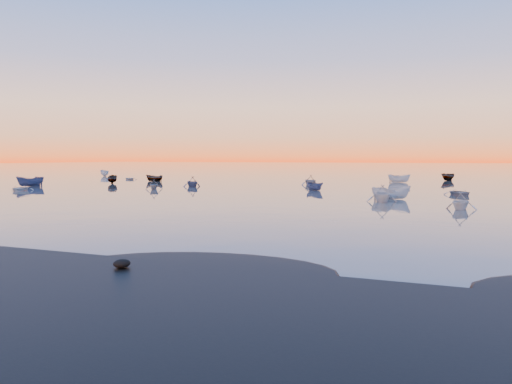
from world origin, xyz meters
The scene contains 6 objects.
ground centered at (0.00, 100.00, 0.00)m, with size 600.00×600.00×0.00m, color #615951.
mud_lobes centered at (0.00, -1.00, 0.01)m, with size 140.00×6.00×0.07m, color black, non-canonical shape.
moored_fleet centered at (0.00, 53.00, 0.00)m, with size 124.00×58.00×1.20m, color silver, non-canonical shape.
boat_near_left centered at (-34.51, 28.57, 0.00)m, with size 3.95×1.64×0.99m, color silver.
boat_near_center centered at (12.78, 33.26, 0.00)m, with size 4.09×1.73×1.42m, color silver.
boat_near_right centered at (12.33, 29.76, 0.00)m, with size 3.75×1.69×1.31m, color silver.
Camera 1 is at (19.06, -20.99, 4.45)m, focal length 35.00 mm.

